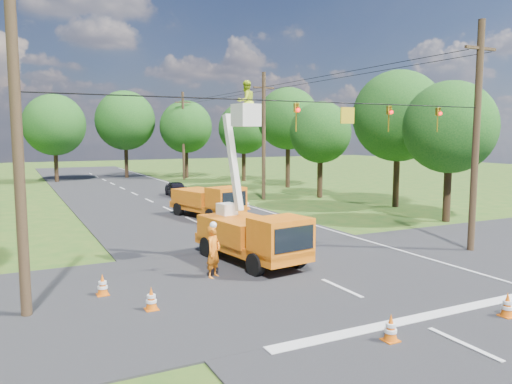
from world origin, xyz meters
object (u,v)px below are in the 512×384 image
traffic_cone_7 (247,205)px  tree_far_b (125,121)px  pole_left (18,158)px  traffic_cone_0 (391,328)px  bucket_truck (252,225)px  traffic_cone_5 (103,285)px  pole_right_far (183,135)px  tree_far_a (54,125)px  traffic_cone_2 (275,238)px  tree_right_b (398,116)px  tree_right_d (288,119)px  tree_right_c (321,133)px  pole_right_mid (264,135)px  tree_far_c (186,127)px  second_truck (209,201)px  tree_right_a (450,127)px  ground_worker (214,252)px  traffic_cone_4 (151,299)px  traffic_cone_3 (272,224)px  tree_right_e (244,129)px  pole_right_near (476,135)px  traffic_cone_1 (507,305)px  distant_car (177,189)px

traffic_cone_7 → tree_far_b: size_ratio=0.07×
pole_left → traffic_cone_0: bearing=-36.8°
bucket_truck → traffic_cone_5: bucket_truck is taller
bucket_truck → pole_right_far: (9.64, 37.56, 3.55)m
tree_far_a → traffic_cone_2: bearing=-80.8°
pole_left → tree_far_a: 43.27m
bucket_truck → tree_right_b: size_ratio=0.75×
traffic_cone_2 → traffic_cone_0: bearing=-103.8°
tree_far_b → tree_right_d: bearing=-56.8°
traffic_cone_5 → pole_right_far: size_ratio=0.07×
tree_right_c → tree_far_b: bearing=111.4°
pole_right_mid → tree_far_c: pole_right_mid is taller
second_truck → tree_right_a: size_ratio=0.70×
ground_worker → pole_left: size_ratio=0.21×
traffic_cone_4 → tree_right_d: size_ratio=0.07×
traffic_cone_0 → traffic_cone_4: (-4.75, 4.86, 0.00)m
tree_right_a → bucket_truck: bearing=-166.4°
ground_worker → traffic_cone_3: ground_worker is taller
tree_right_e → traffic_cone_7: bearing=-114.6°
ground_worker → pole_left: bearing=154.4°
pole_right_near → tree_far_c: (1.00, 42.00, 0.96)m
ground_worker → tree_far_c: (12.80, 40.81, 5.11)m
ground_worker → traffic_cone_7: 16.46m
bucket_truck → pole_right_mid: 20.34m
traffic_cone_0 → traffic_cone_1: size_ratio=1.00×
pole_left → tree_right_a: bearing=14.6°
traffic_cone_1 → traffic_cone_2: (-1.43, 11.03, 0.00)m
traffic_cone_7 → pole_right_far: size_ratio=0.07×
ground_worker → pole_right_mid: (11.80, 18.81, 4.15)m
bucket_truck → pole_left: 9.19m
ground_worker → tree_far_b: 44.65m
ground_worker → traffic_cone_7: (8.17, 14.28, -0.60)m
bucket_truck → ground_worker: bucket_truck is taller
traffic_cone_1 → tree_right_c: tree_right_c is taller
traffic_cone_0 → tree_far_c: bearing=77.1°
traffic_cone_2 → pole_right_far: bearing=78.3°
tree_far_b → traffic_cone_3: bearing=-90.4°
traffic_cone_0 → tree_right_c: bearing=59.6°
bucket_truck → tree_right_c: bearing=40.7°
pole_right_far → tree_right_e: size_ratio=1.16×
traffic_cone_5 → tree_right_e: tree_right_e is taller
traffic_cone_1 → pole_left: pole_left is taller
tree_far_a → bucket_truck: bearing=-84.6°
distant_car → pole_left: pole_left is taller
second_truck → traffic_cone_3: size_ratio=8.17×
tree_right_b → tree_right_d: bearing=90.8°
ground_worker → traffic_cone_4: 3.78m
traffic_cone_4 → traffic_cone_5: (-1.05, 2.03, 0.00)m
traffic_cone_4 → pole_right_mid: pole_right_mid is taller
ground_worker → traffic_cone_5: ground_worker is taller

